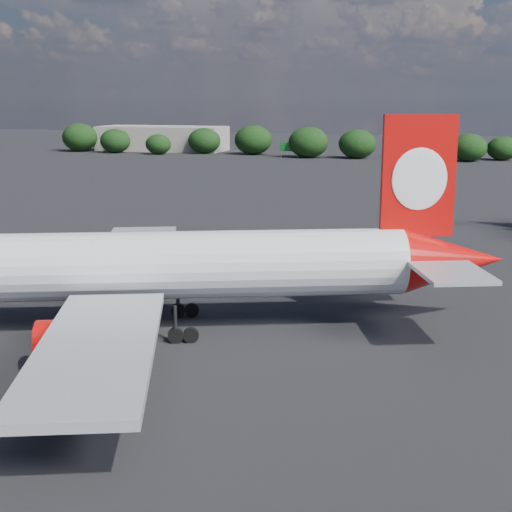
# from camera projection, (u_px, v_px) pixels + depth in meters

# --- Properties ---
(ground) EXTENTS (500.00, 500.00, 0.00)m
(ground) POSITION_uv_depth(u_px,v_px,m) (235.00, 231.00, 97.48)
(ground) COLOR black
(ground) RESTS_ON ground
(qantas_airliner) EXTENTS (50.14, 48.17, 16.82)m
(qantas_airliner) POSITION_uv_depth(u_px,v_px,m) (171.00, 267.00, 55.66)
(qantas_airliner) COLOR silver
(qantas_airliner) RESTS_ON ground
(terminal_building) EXTENTS (42.00, 16.00, 8.00)m
(terminal_building) POSITION_uv_depth(u_px,v_px,m) (162.00, 138.00, 237.39)
(terminal_building) COLOR gray
(terminal_building) RESTS_ON ground
(highway_sign) EXTENTS (6.00, 0.30, 4.50)m
(highway_sign) POSITION_uv_depth(u_px,v_px,m) (290.00, 147.00, 210.57)
(highway_sign) COLOR #156A22
(highway_sign) RESTS_ON ground
(billboard_yellow) EXTENTS (5.00, 0.30, 5.50)m
(billboard_yellow) POSITION_uv_depth(u_px,v_px,m) (394.00, 145.00, 208.42)
(billboard_yellow) COLOR gold
(billboard_yellow) RESTS_ON ground
(horizon_treeline) EXTENTS (206.53, 16.77, 9.29)m
(horizon_treeline) POSITION_uv_depth(u_px,v_px,m) (373.00, 144.00, 207.70)
(horizon_treeline) COLOR black
(horizon_treeline) RESTS_ON ground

